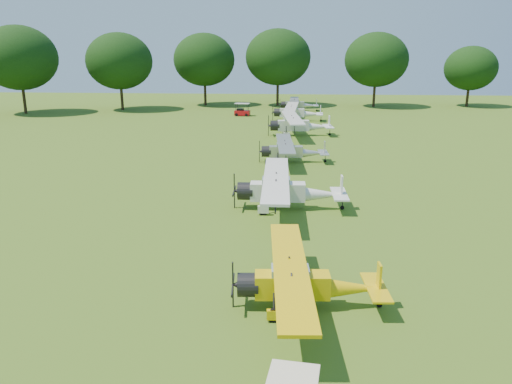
{
  "coord_description": "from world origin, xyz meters",
  "views": [
    {
      "loc": [
        0.8,
        -30.84,
        9.47
      ],
      "look_at": [
        -1.33,
        -2.81,
        1.4
      ],
      "focal_mm": 35.0,
      "sensor_mm": 36.0,
      "label": 1
    }
  ],
  "objects_px": {
    "aircraft_2": "(304,281)",
    "aircraft_4": "(291,150)",
    "aircraft_7": "(298,104)",
    "aircraft_6": "(296,111)",
    "aircraft_5": "(298,124)",
    "golf_cart": "(242,112)",
    "aircraft_3": "(286,189)"
  },
  "relations": [
    {
      "from": "aircraft_5",
      "to": "golf_cart",
      "type": "xyz_separation_m",
      "value": [
        -8.15,
        16.91,
        -0.73
      ]
    },
    {
      "from": "aircraft_5",
      "to": "golf_cart",
      "type": "height_order",
      "value": "aircraft_5"
    },
    {
      "from": "aircraft_5",
      "to": "aircraft_6",
      "type": "relative_size",
      "value": 1.06
    },
    {
      "from": "aircraft_6",
      "to": "golf_cart",
      "type": "xyz_separation_m",
      "value": [
        -7.91,
        4.68,
        -0.66
      ]
    },
    {
      "from": "golf_cart",
      "to": "aircraft_3",
      "type": "bearing_deg",
      "value": -73.88
    },
    {
      "from": "aircraft_2",
      "to": "aircraft_4",
      "type": "relative_size",
      "value": 0.98
    },
    {
      "from": "aircraft_4",
      "to": "aircraft_7",
      "type": "bearing_deg",
      "value": 85.17
    },
    {
      "from": "aircraft_7",
      "to": "aircraft_6",
      "type": "bearing_deg",
      "value": -91.38
    },
    {
      "from": "aircraft_5",
      "to": "golf_cart",
      "type": "bearing_deg",
      "value": 109.79
    },
    {
      "from": "aircraft_3",
      "to": "golf_cart",
      "type": "xyz_separation_m",
      "value": [
        -7.28,
        44.05,
        -0.66
      ]
    },
    {
      "from": "aircraft_6",
      "to": "aircraft_7",
      "type": "height_order",
      "value": "aircraft_6"
    },
    {
      "from": "aircraft_5",
      "to": "aircraft_7",
      "type": "height_order",
      "value": "aircraft_5"
    },
    {
      "from": "aircraft_5",
      "to": "aircraft_7",
      "type": "distance_m",
      "value": 23.74
    },
    {
      "from": "aircraft_5",
      "to": "golf_cart",
      "type": "relative_size",
      "value": 5.11
    },
    {
      "from": "aircraft_5",
      "to": "aircraft_3",
      "type": "bearing_deg",
      "value": -97.76
    },
    {
      "from": "aircraft_3",
      "to": "aircraft_6",
      "type": "height_order",
      "value": "aircraft_3"
    },
    {
      "from": "aircraft_5",
      "to": "aircraft_7",
      "type": "bearing_deg",
      "value": 83.91
    },
    {
      "from": "aircraft_2",
      "to": "aircraft_5",
      "type": "distance_m",
      "value": 39.29
    },
    {
      "from": "aircraft_7",
      "to": "golf_cart",
      "type": "height_order",
      "value": "aircraft_7"
    },
    {
      "from": "aircraft_2",
      "to": "golf_cart",
      "type": "height_order",
      "value": "aircraft_2"
    },
    {
      "from": "aircraft_3",
      "to": "golf_cart",
      "type": "height_order",
      "value": "aircraft_3"
    },
    {
      "from": "aircraft_2",
      "to": "aircraft_5",
      "type": "relative_size",
      "value": 0.8
    },
    {
      "from": "aircraft_4",
      "to": "golf_cart",
      "type": "xyz_separation_m",
      "value": [
        -7.48,
        30.84,
        -0.49
      ]
    },
    {
      "from": "aircraft_2",
      "to": "aircraft_3",
      "type": "xyz_separation_m",
      "value": [
        -0.88,
        12.15,
        0.2
      ]
    },
    {
      "from": "aircraft_7",
      "to": "aircraft_2",
      "type": "bearing_deg",
      "value": -89.91
    },
    {
      "from": "aircraft_5",
      "to": "aircraft_6",
      "type": "height_order",
      "value": "aircraft_5"
    },
    {
      "from": "aircraft_4",
      "to": "aircraft_5",
      "type": "relative_size",
      "value": 0.82
    },
    {
      "from": "aircraft_2",
      "to": "golf_cart",
      "type": "relative_size",
      "value": 4.07
    },
    {
      "from": "aircraft_2",
      "to": "aircraft_5",
      "type": "height_order",
      "value": "aircraft_5"
    },
    {
      "from": "aircraft_2",
      "to": "aircraft_4",
      "type": "xyz_separation_m",
      "value": [
        -0.69,
        25.36,
        0.03
      ]
    },
    {
      "from": "aircraft_3",
      "to": "aircraft_7",
      "type": "xyz_separation_m",
      "value": [
        0.93,
        50.88,
        -0.14
      ]
    },
    {
      "from": "aircraft_2",
      "to": "aircraft_3",
      "type": "bearing_deg",
      "value": 90.27
    }
  ]
}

